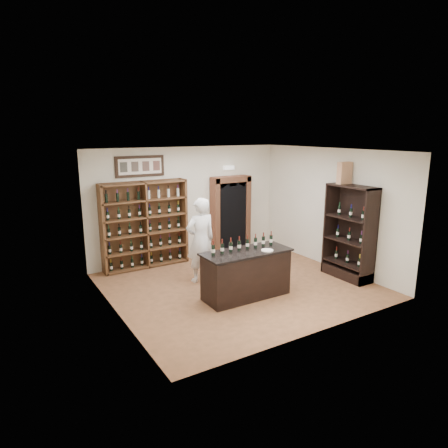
{
  "coord_description": "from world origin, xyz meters",
  "views": [
    {
      "loc": [
        -4.67,
        -7.05,
        3.41
      ],
      "look_at": [
        -0.19,
        0.3,
        1.39
      ],
      "focal_mm": 32.0,
      "sensor_mm": 36.0,
      "label": 1
    }
  ],
  "objects": [
    {
      "name": "wall_left",
      "position": [
        -2.75,
        0.0,
        1.5
      ],
      "size": [
        0.04,
        5.0,
        3.0
      ],
      "primitive_type": "cube",
      "color": "silver",
      "rests_on": "ground"
    },
    {
      "name": "counter_bottle_4",
      "position": [
        -0.1,
        -0.48,
        1.11
      ],
      "size": [
        0.07,
        0.07,
        0.3
      ],
      "color": "black",
      "rests_on": "tasting_counter"
    },
    {
      "name": "counter_bottle_2",
      "position": [
        -0.51,
        -0.48,
        1.11
      ],
      "size": [
        0.07,
        0.07,
        0.3
      ],
      "color": "black",
      "rests_on": "tasting_counter"
    },
    {
      "name": "wine_crate",
      "position": [
        2.52,
        -0.61,
        2.45
      ],
      "size": [
        0.36,
        0.15,
        0.5
      ],
      "primitive_type": "cube",
      "rotation": [
        0.0,
        0.0,
        -0.01
      ],
      "color": "tan",
      "rests_on": "side_cabinet"
    },
    {
      "name": "counter_bottle_3",
      "position": [
        -0.3,
        -0.48,
        1.11
      ],
      "size": [
        0.07,
        0.07,
        0.3
      ],
      "color": "black",
      "rests_on": "tasting_counter"
    },
    {
      "name": "floor",
      "position": [
        0.0,
        0.0,
        0.0
      ],
      "size": [
        5.5,
        5.5,
        0.0
      ],
      "primitive_type": "plane",
      "color": "#985F3D",
      "rests_on": "ground"
    },
    {
      "name": "side_cabinet",
      "position": [
        2.52,
        -0.9,
        0.75
      ],
      "size": [
        0.48,
        1.2,
        2.2
      ],
      "color": "black",
      "rests_on": "ground"
    },
    {
      "name": "ceiling",
      "position": [
        0.0,
        0.0,
        3.0
      ],
      "size": [
        5.5,
        5.5,
        0.0
      ],
      "primitive_type": "plane",
      "rotation": [
        3.14,
        0.0,
        0.0
      ],
      "color": "white",
      "rests_on": "wall_back"
    },
    {
      "name": "wall_back",
      "position": [
        0.0,
        2.5,
        1.5
      ],
      "size": [
        5.5,
        0.04,
        3.0
      ],
      "primitive_type": "cube",
      "color": "silver",
      "rests_on": "ground"
    },
    {
      "name": "counter_bottle_5",
      "position": [
        0.11,
        -0.48,
        1.11
      ],
      "size": [
        0.07,
        0.07,
        0.3
      ],
      "color": "black",
      "rests_on": "tasting_counter"
    },
    {
      "name": "wine_shelf",
      "position": [
        -1.3,
        2.33,
        1.1
      ],
      "size": [
        2.2,
        0.38,
        2.2
      ],
      "color": "brown",
      "rests_on": "ground"
    },
    {
      "name": "counter_bottle_6",
      "position": [
        0.31,
        -0.48,
        1.11
      ],
      "size": [
        0.07,
        0.07,
        0.3
      ],
      "color": "black",
      "rests_on": "tasting_counter"
    },
    {
      "name": "plate",
      "position": [
        0.17,
        -0.81,
        1.01
      ],
      "size": [
        0.25,
        0.25,
        0.02
      ],
      "primitive_type": "cylinder",
      "color": "silver",
      "rests_on": "tasting_counter"
    },
    {
      "name": "tasting_counter",
      "position": [
        -0.2,
        -0.6,
        0.49
      ],
      "size": [
        1.88,
        0.78,
        1.0
      ],
      "color": "black",
      "rests_on": "ground"
    },
    {
      "name": "counter_bottle_0",
      "position": [
        -0.92,
        -0.48,
        1.11
      ],
      "size": [
        0.07,
        0.07,
        0.3
      ],
      "color": "black",
      "rests_on": "tasting_counter"
    },
    {
      "name": "arched_doorway",
      "position": [
        1.25,
        2.33,
        1.14
      ],
      "size": [
        1.17,
        0.35,
        2.17
      ],
      "color": "black",
      "rests_on": "ground"
    },
    {
      "name": "emergency_light",
      "position": [
        1.25,
        2.42,
        2.4
      ],
      "size": [
        0.3,
        0.1,
        0.1
      ],
      "primitive_type": "cube",
      "color": "white",
      "rests_on": "wall_back"
    },
    {
      "name": "wall_right",
      "position": [
        2.75,
        0.0,
        1.5
      ],
      "size": [
        0.04,
        5.0,
        3.0
      ],
      "primitive_type": "cube",
      "color": "silver",
      "rests_on": "ground"
    },
    {
      "name": "framed_picture",
      "position": [
        -1.3,
        2.47,
        2.55
      ],
      "size": [
        1.25,
        0.04,
        0.52
      ],
      "primitive_type": "cube",
      "color": "black",
      "rests_on": "wall_back"
    },
    {
      "name": "counter_bottle_7",
      "position": [
        0.52,
        -0.48,
        1.11
      ],
      "size": [
        0.07,
        0.07,
        0.3
      ],
      "color": "black",
      "rests_on": "tasting_counter"
    },
    {
      "name": "shopkeeper",
      "position": [
        -0.58,
        0.69,
        0.98
      ],
      "size": [
        0.71,
        0.47,
        1.96
      ],
      "primitive_type": "imported",
      "rotation": [
        0.0,
        0.0,
        3.14
      ],
      "color": "white",
      "rests_on": "ground"
    },
    {
      "name": "counter_bottle_1",
      "position": [
        -0.71,
        -0.48,
        1.11
      ],
      "size": [
        0.07,
        0.07,
        0.3
      ],
      "color": "black",
      "rests_on": "tasting_counter"
    }
  ]
}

